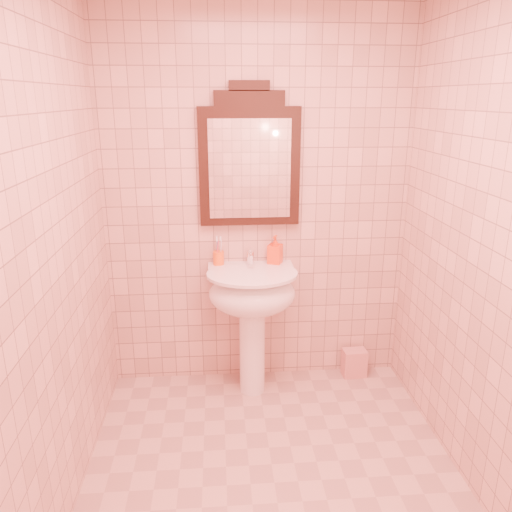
{
  "coord_description": "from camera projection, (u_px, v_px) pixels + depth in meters",
  "views": [
    {
      "loc": [
        -0.26,
        -2.11,
        1.92
      ],
      "look_at": [
        -0.05,
        0.55,
        1.07
      ],
      "focal_mm": 35.0,
      "sensor_mm": 36.0,
      "label": 1
    }
  ],
  "objects": [
    {
      "name": "floor",
      "position": [
        274.0,
        483.0,
        2.61
      ],
      "size": [
        2.2,
        2.2,
        0.0
      ],
      "primitive_type": "plane",
      "color": "#C9A391",
      "rests_on": "ground"
    },
    {
      "name": "back_wall",
      "position": [
        258.0,
        205.0,
        3.27
      ],
      "size": [
        2.0,
        0.02,
        2.5
      ],
      "primitive_type": "cube",
      "color": "beige",
      "rests_on": "floor"
    },
    {
      "name": "pedestal_sink",
      "position": [
        252.0,
        301.0,
        3.23
      ],
      "size": [
        0.58,
        0.58,
        0.86
      ],
      "color": "white",
      "rests_on": "floor"
    },
    {
      "name": "faucet",
      "position": [
        251.0,
        257.0,
        3.28
      ],
      "size": [
        0.04,
        0.16,
        0.11
      ],
      "color": "white",
      "rests_on": "pedestal_sink"
    },
    {
      "name": "mirror",
      "position": [
        250.0,
        161.0,
        3.15
      ],
      "size": [
        0.64,
        0.06,
        0.9
      ],
      "color": "black",
      "rests_on": "back_wall"
    },
    {
      "name": "toothbrush_cup",
      "position": [
        219.0,
        258.0,
        3.3
      ],
      "size": [
        0.07,
        0.07,
        0.17
      ],
      "rotation": [
        0.0,
        0.0,
        -0.04
      ],
      "color": "#FF6115",
      "rests_on": "pedestal_sink"
    },
    {
      "name": "soap_dispenser",
      "position": [
        275.0,
        250.0,
        3.31
      ],
      "size": [
        0.11,
        0.12,
        0.19
      ],
      "primitive_type": "imported",
      "rotation": [
        0.0,
        0.0,
        -0.42
      ],
      "color": "#EC4113",
      "rests_on": "pedestal_sink"
    },
    {
      "name": "towel",
      "position": [
        354.0,
        363.0,
        3.59
      ],
      "size": [
        0.17,
        0.12,
        0.2
      ],
      "primitive_type": "cube",
      "rotation": [
        0.0,
        0.0,
        0.05
      ],
      "color": "pink",
      "rests_on": "floor"
    }
  ]
}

